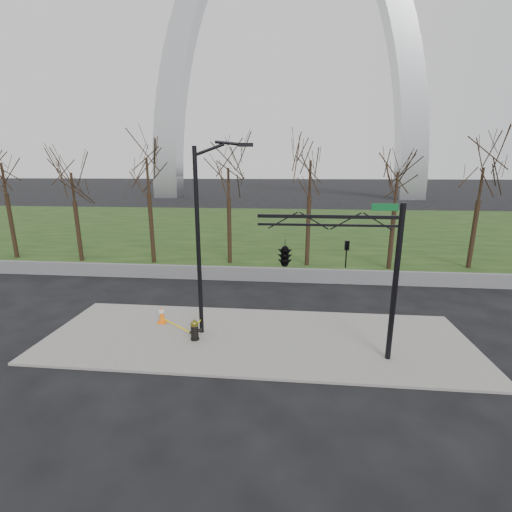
# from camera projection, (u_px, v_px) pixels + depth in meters

# --- Properties ---
(ground) EXTENTS (500.00, 500.00, 0.00)m
(ground) POSITION_uv_depth(u_px,v_px,m) (256.00, 339.00, 14.96)
(ground) COLOR black
(ground) RESTS_ON ground
(sidewalk) EXTENTS (18.00, 6.00, 0.10)m
(sidewalk) POSITION_uv_depth(u_px,v_px,m) (256.00, 338.00, 14.95)
(sidewalk) COLOR slate
(sidewalk) RESTS_ON ground
(grass_strip) EXTENTS (120.00, 40.00, 0.06)m
(grass_strip) POSITION_uv_depth(u_px,v_px,m) (279.00, 227.00, 43.91)
(grass_strip) COLOR black
(grass_strip) RESTS_ON ground
(guardrail) EXTENTS (60.00, 0.30, 0.90)m
(guardrail) POSITION_uv_depth(u_px,v_px,m) (268.00, 274.00, 22.57)
(guardrail) COLOR #59595B
(guardrail) RESTS_ON ground
(gateway_arch) EXTENTS (66.00, 6.00, 65.00)m
(gateway_arch) POSITION_uv_depth(u_px,v_px,m) (288.00, 55.00, 79.42)
(gateway_arch) COLOR #B6B9BE
(gateway_arch) RESTS_ON ground
(tree_row) EXTENTS (57.33, 4.00, 8.57)m
(tree_row) POSITION_uv_depth(u_px,v_px,m) (350.00, 210.00, 24.96)
(tree_row) COLOR black
(tree_row) RESTS_ON ground
(fire_hydrant) EXTENTS (0.57, 0.41, 0.92)m
(fire_hydrant) POSITION_uv_depth(u_px,v_px,m) (195.00, 330.00, 14.61)
(fire_hydrant) COLOR black
(fire_hydrant) RESTS_ON sidewalk
(traffic_cone) EXTENTS (0.42, 0.42, 0.80)m
(traffic_cone) POSITION_uv_depth(u_px,v_px,m) (162.00, 315.00, 16.24)
(traffic_cone) COLOR #FE660D
(traffic_cone) RESTS_ON sidewalk
(street_light) EXTENTS (2.37, 0.65, 8.21)m
(street_light) POSITION_uv_depth(u_px,v_px,m) (203.00, 230.00, 14.29)
(street_light) COLOR black
(street_light) RESTS_ON ground
(traffic_signal_mast) EXTENTS (5.10, 2.49, 6.00)m
(traffic_signal_mast) POSITION_uv_depth(u_px,v_px,m) (306.00, 254.00, 12.56)
(traffic_signal_mast) COLOR black
(traffic_signal_mast) RESTS_ON ground
(caution_tape) EXTENTS (2.11, 1.50, 0.46)m
(caution_tape) POSITION_uv_depth(u_px,v_px,m) (182.00, 325.00, 15.34)
(caution_tape) COLOR yellow
(caution_tape) RESTS_ON ground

